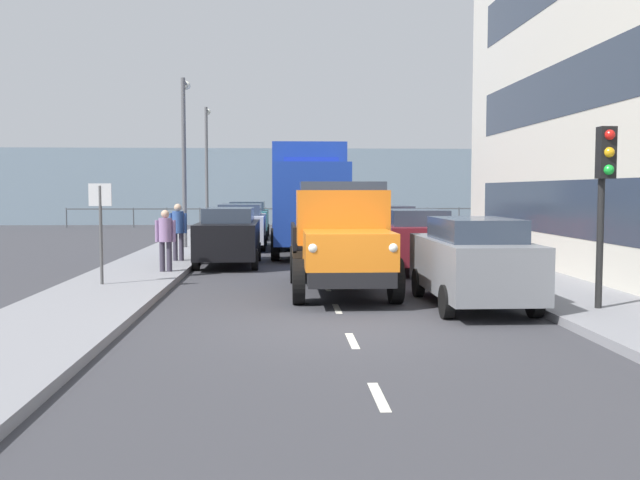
# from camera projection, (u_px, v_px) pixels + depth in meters

# --- Properties ---
(ground_plane) EXTENTS (80.00, 80.00, 0.00)m
(ground_plane) POSITION_uv_depth(u_px,v_px,m) (313.00, 258.00, 23.46)
(ground_plane) COLOR #38383D
(sidewalk_left) EXTENTS (2.46, 41.47, 0.15)m
(sidewalk_left) POSITION_uv_depth(u_px,v_px,m) (456.00, 255.00, 23.72)
(sidewalk_left) COLOR gray
(sidewalk_left) RESTS_ON ground_plane
(sidewalk_right) EXTENTS (2.46, 41.47, 0.15)m
(sidewalk_right) POSITION_uv_depth(u_px,v_px,m) (167.00, 257.00, 23.19)
(sidewalk_right) COLOR gray
(sidewalk_right) RESTS_ON ground_plane
(road_centreline_markings) EXTENTS (0.12, 36.41, 0.01)m
(road_centreline_markings) POSITION_uv_depth(u_px,v_px,m) (314.00, 261.00, 22.60)
(road_centreline_markings) COLOR silver
(road_centreline_markings) RESTS_ON ground_plane
(sea_horizon) EXTENTS (80.00, 0.80, 5.00)m
(sea_horizon) POSITION_uv_depth(u_px,v_px,m) (297.00, 187.00, 46.93)
(sea_horizon) COLOR gray
(sea_horizon) RESTS_ON ground_plane
(seawall_railing) EXTENTS (28.08, 0.08, 1.20)m
(seawall_railing) POSITION_uv_depth(u_px,v_px,m) (298.00, 212.00, 43.45)
(seawall_railing) COLOR #4C5156
(seawall_railing) RESTS_ON ground_plane
(truck_vintage_orange) EXTENTS (2.17, 5.64, 2.43)m
(truck_vintage_orange) POSITION_uv_depth(u_px,v_px,m) (342.00, 240.00, 15.26)
(truck_vintage_orange) COLOR black
(truck_vintage_orange) RESTS_ON ground_plane
(lorry_cargo_blue) EXTENTS (2.58, 8.20, 3.87)m
(lorry_cargo_blue) POSITION_uv_depth(u_px,v_px,m) (308.00, 195.00, 25.45)
(lorry_cargo_blue) COLOR #193899
(lorry_cargo_blue) RESTS_ON ground_plane
(car_grey_kerbside_near) EXTENTS (1.75, 4.15, 1.72)m
(car_grey_kerbside_near) POSITION_uv_depth(u_px,v_px,m) (472.00, 261.00, 13.63)
(car_grey_kerbside_near) COLOR slate
(car_grey_kerbside_near) RESTS_ON ground_plane
(car_maroon_kerbside_1) EXTENTS (1.92, 3.92, 1.72)m
(car_maroon_kerbside_1) POSITION_uv_depth(u_px,v_px,m) (414.00, 239.00, 19.64)
(car_maroon_kerbside_1) COLOR maroon
(car_maroon_kerbside_1) RESTS_ON ground_plane
(car_red_kerbside_2) EXTENTS (1.93, 4.16, 1.72)m
(car_red_kerbside_2) POSITION_uv_depth(u_px,v_px,m) (387.00, 229.00, 24.65)
(car_red_kerbside_2) COLOR #B21E1E
(car_red_kerbside_2) RESTS_ON ground_plane
(car_navy_kerbside_3) EXTENTS (1.77, 4.07, 1.72)m
(car_navy_kerbside_3) POSITION_uv_depth(u_px,v_px,m) (367.00, 222.00, 30.29)
(car_navy_kerbside_3) COLOR navy
(car_navy_kerbside_3) RESTS_ON ground_plane
(car_black_oppositeside_0) EXTENTS (1.83, 4.17, 1.72)m
(car_black_oppositeside_0) POSITION_uv_depth(u_px,v_px,m) (229.00, 236.00, 21.17)
(car_black_oppositeside_0) COLOR black
(car_black_oppositeside_0) RESTS_ON ground_plane
(car_silver_oppositeside_1) EXTENTS (1.98, 4.56, 1.72)m
(car_silver_oppositeside_1) POSITION_uv_depth(u_px,v_px,m) (240.00, 225.00, 27.30)
(car_silver_oppositeside_1) COLOR #B7BABF
(car_silver_oppositeside_1) RESTS_ON ground_plane
(car_teal_oppositeside_2) EXTENTS (1.97, 4.70, 1.72)m
(car_teal_oppositeside_2) POSITION_uv_depth(u_px,v_px,m) (248.00, 219.00, 33.24)
(car_teal_oppositeside_2) COLOR #1E6670
(car_teal_oppositeside_2) RESTS_ON ground_plane
(pedestrian_strolling) EXTENTS (0.53, 0.34, 1.59)m
(pedestrian_strolling) POSITION_uv_depth(u_px,v_px,m) (165.00, 236.00, 18.26)
(pedestrian_strolling) COLOR #383342
(pedestrian_strolling) RESTS_ON sidewalk_right
(pedestrian_near_railing) EXTENTS (0.53, 0.34, 1.70)m
(pedestrian_near_railing) POSITION_uv_depth(u_px,v_px,m) (178.00, 227.00, 21.09)
(pedestrian_near_railing) COLOR #383342
(pedestrian_near_railing) RESTS_ON sidewalk_right
(traffic_light_near) EXTENTS (0.28, 0.41, 3.20)m
(traffic_light_near) POSITION_uv_depth(u_px,v_px,m) (604.00, 177.00, 12.37)
(traffic_light_near) COLOR black
(traffic_light_near) RESTS_ON sidewalk_left
(lamp_post_promenade) EXTENTS (0.32, 1.14, 6.20)m
(lamp_post_promenade) POSITION_uv_depth(u_px,v_px,m) (184.00, 146.00, 26.12)
(lamp_post_promenade) COLOR #59595B
(lamp_post_promenade) RESTS_ON sidewalk_right
(lamp_post_far) EXTENTS (0.32, 1.14, 6.43)m
(lamp_post_far) POSITION_uv_depth(u_px,v_px,m) (207.00, 157.00, 37.09)
(lamp_post_far) COLOR #59595B
(lamp_post_far) RESTS_ON sidewalk_right
(street_sign) EXTENTS (0.50, 0.07, 2.25)m
(street_sign) POSITION_uv_depth(u_px,v_px,m) (101.00, 216.00, 15.74)
(street_sign) COLOR #4C4C4C
(street_sign) RESTS_ON sidewalk_right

